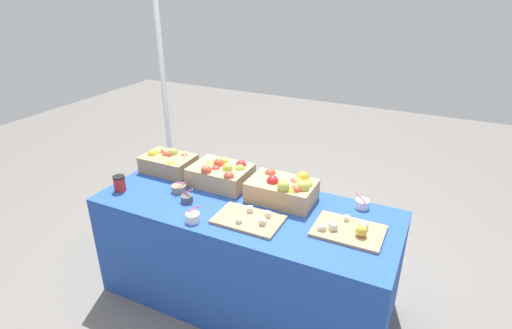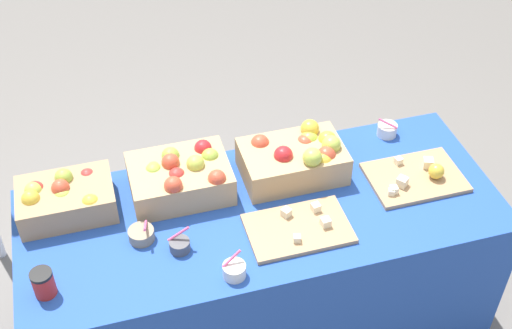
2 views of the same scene
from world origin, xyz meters
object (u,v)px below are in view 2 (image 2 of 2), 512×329
object	(u,v)px
apple_crate_middle	(180,176)
sample_bowl_extra	(141,234)
apple_crate_right	(296,158)
cutting_board_front	(299,228)
coffee_cup	(43,283)
sample_bowl_near	(180,245)
sample_bowl_mid	(387,130)
apple_crate_left	(65,198)
cutting_board_back	(417,176)
sample_bowl_far	(234,270)

from	to	relation	value
apple_crate_middle	sample_bowl_extra	distance (m)	0.30
apple_crate_right	cutting_board_front	bearing A→B (deg)	-106.25
coffee_cup	apple_crate_right	bearing A→B (deg)	18.90
cutting_board_front	sample_bowl_near	world-z (taller)	sample_bowl_near
cutting_board_front	sample_bowl_near	bearing A→B (deg)	176.58
sample_bowl_near	sample_bowl_mid	distance (m)	1.09
apple_crate_right	sample_bowl_near	xyz separation A→B (m)	(-0.54, -0.28, -0.06)
apple_crate_middle	sample_bowl_mid	world-z (taller)	apple_crate_middle
cutting_board_front	sample_bowl_extra	world-z (taller)	sample_bowl_extra
apple_crate_left	sample_bowl_extra	bearing A→B (deg)	-41.80
coffee_cup	sample_bowl_near	bearing A→B (deg)	8.11
cutting_board_back	sample_bowl_extra	bearing A→B (deg)	-179.09
cutting_board_back	sample_bowl_extra	size ratio (longest dim) A/B	3.93
cutting_board_front	sample_bowl_extra	xyz separation A→B (m)	(-0.58, 0.12, 0.01)
apple_crate_left	sample_bowl_extra	distance (m)	0.35
cutting_board_front	sample_bowl_near	xyz separation A→B (m)	(-0.45, 0.03, 0.01)
apple_crate_left	apple_crate_middle	size ratio (longest dim) A/B	0.93
apple_crate_left	sample_bowl_mid	size ratio (longest dim) A/B	3.82
sample_bowl_far	sample_bowl_mid	bearing A→B (deg)	34.64
apple_crate_right	cutting_board_front	size ratio (longest dim) A/B	1.07
sample_bowl_mid	sample_bowl_extra	distance (m)	1.18
apple_crate_left	sample_bowl_extra	world-z (taller)	apple_crate_left
apple_crate_right	sample_bowl_mid	size ratio (longest dim) A/B	4.35
apple_crate_middle	sample_bowl_extra	bearing A→B (deg)	-131.60
apple_crate_left	apple_crate_right	xyz separation A→B (m)	(0.93, -0.04, 0.01)
apple_crate_middle	cutting_board_back	distance (m)	0.97
sample_bowl_extra	sample_bowl_far	bearing A→B (deg)	-42.46
coffee_cup	apple_crate_middle	bearing A→B (deg)	34.43
sample_bowl_far	sample_bowl_near	bearing A→B (deg)	133.05
sample_bowl_extra	coffee_cup	size ratio (longest dim) A/B	0.92
apple_crate_middle	sample_bowl_far	world-z (taller)	apple_crate_middle
apple_crate_middle	apple_crate_left	bearing A→B (deg)	178.85
sample_bowl_near	sample_bowl_far	xyz separation A→B (m)	(0.16, -0.17, 0.00)
apple_crate_middle	cutting_board_back	world-z (taller)	apple_crate_middle
sample_bowl_mid	sample_bowl_extra	world-z (taller)	same
apple_crate_left	cutting_board_back	xyz separation A→B (m)	(1.39, -0.21, -0.05)
sample_bowl_mid	sample_bowl_extra	xyz separation A→B (m)	(-1.14, -0.32, -0.00)
sample_bowl_mid	apple_crate_left	bearing A→B (deg)	-176.18
apple_crate_left	apple_crate_right	size ratio (longest dim) A/B	0.88
sample_bowl_extra	sample_bowl_mid	bearing A→B (deg)	15.80
apple_crate_left	cutting_board_back	bearing A→B (deg)	-8.62
sample_bowl_far	cutting_board_back	bearing A→B (deg)	18.46
apple_crate_right	coffee_cup	bearing A→B (deg)	-161.10
cutting_board_front	sample_bowl_far	size ratio (longest dim) A/B	3.82
apple_crate_left	coffee_cup	bearing A→B (deg)	-104.83
cutting_board_front	cutting_board_back	xyz separation A→B (m)	(0.56, 0.14, 0.01)
apple_crate_middle	cutting_board_front	xyz separation A→B (m)	(0.39, -0.34, -0.07)
cutting_board_front	sample_bowl_mid	xyz separation A→B (m)	(0.56, 0.44, 0.02)
cutting_board_front	sample_bowl_mid	world-z (taller)	sample_bowl_mid
sample_bowl_far	sample_bowl_extra	world-z (taller)	sample_bowl_far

